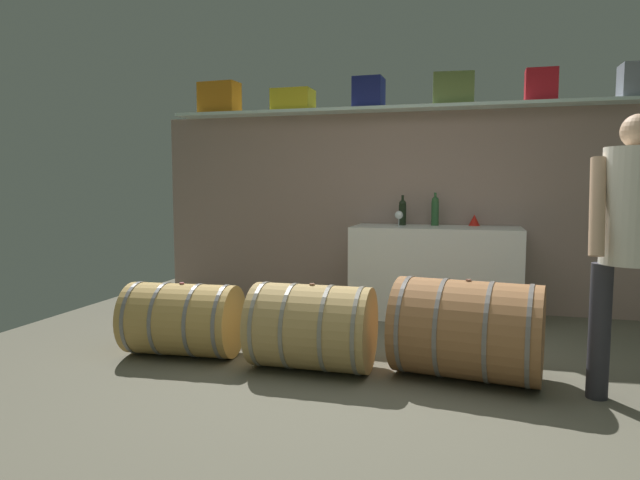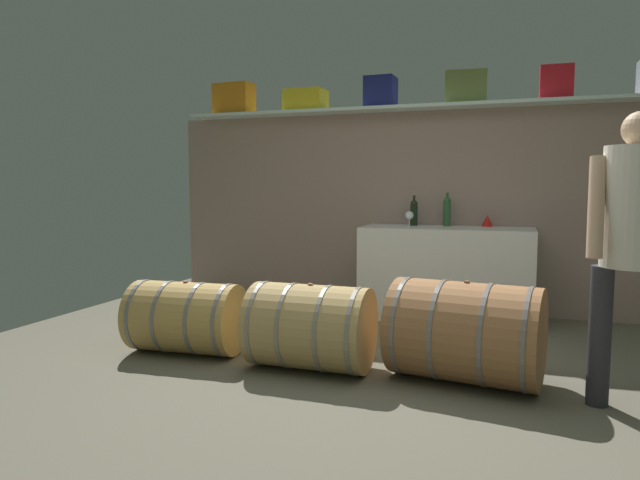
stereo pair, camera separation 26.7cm
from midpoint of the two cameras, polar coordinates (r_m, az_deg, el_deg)
The scene contains 17 objects.
ground_plane at distance 4.30m, azimuth 7.87°, elevation -12.12°, with size 6.67×8.29×0.02m, color #615D4D.
back_wall_panel at distance 5.99m, azimuth 11.51°, elevation 2.84°, with size 5.47×0.10×2.04m, color gray.
high_shelf_board at distance 5.89m, azimuth 11.51°, elevation 12.92°, with size 5.04×0.40×0.03m, color silver.
toolcase_orange at distance 6.52m, azimuth -7.47°, elevation 13.89°, with size 0.43×0.24×0.34m, color orange.
toolcase_yellow at distance 6.19m, azimuth -0.18°, elevation 13.87°, with size 0.42×0.30×0.23m, color yellow.
toolcase_navy at distance 5.98m, azimuth 7.45°, elevation 14.52°, with size 0.30×0.28×0.31m, color navy.
toolcase_olive at distance 5.87m, azimuth 15.79°, elevation 14.54°, with size 0.39×0.24×0.31m, color olive.
toolcase_red at distance 5.88m, azimuth 23.96°, elevation 14.26°, with size 0.29×0.20×0.31m, color red.
work_cabinet at distance 5.63m, azimuth 13.91°, elevation -3.28°, with size 1.61×0.66×0.89m, color white.
wine_bottle_dark at distance 5.76m, azimuth 10.75°, elevation 2.78°, with size 0.08×0.08×0.30m.
wine_bottle_green at distance 5.75m, azimuth 13.98°, elevation 2.88°, with size 0.08×0.08×0.33m.
wine_glass at distance 5.58m, azimuth 10.35°, elevation 2.41°, with size 0.08×0.08×0.15m.
red_funnel at distance 5.80m, azimuth 17.77°, elevation 1.86°, with size 0.11×0.11×0.11m, color red.
wine_barrel_near at distance 4.01m, azimuth 0.95°, elevation -8.74°, with size 0.84×0.61×0.61m.
wine_barrel_far at distance 3.90m, azimuth 16.39°, elevation -8.90°, with size 1.03×0.79×0.67m.
wine_barrel_flank at distance 4.48m, azimuth -11.66°, elevation -7.64°, with size 0.87×0.60×0.56m.
winemaker_pouring at distance 3.69m, azimuth 31.02°, elevation 0.91°, with size 0.51×0.40×1.70m.
Camera 2 is at (0.90, -3.35, 1.28)m, focal length 31.77 mm.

